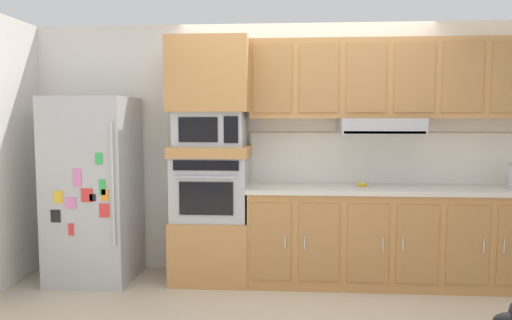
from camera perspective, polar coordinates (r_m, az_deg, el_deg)
ground_plane at (r=4.01m, az=6.29°, el=-17.83°), size 9.60×9.60×0.00m
back_kitchen_wall at (r=4.82m, az=5.89°, el=1.32°), size 6.20×0.12×2.50m
refrigerator at (r=4.81m, az=-19.04°, el=-3.37°), size 0.76×0.73×1.76m
oven_base_cabinet at (r=4.68m, az=-5.37°, el=-10.60°), size 0.74×0.62×0.60m
built_in_oven at (r=4.55m, az=-5.43°, el=-3.31°), size 0.70×0.62×0.60m
appliance_mid_shelf at (r=4.52m, az=-5.46°, el=1.09°), size 0.74×0.62×0.10m
microwave at (r=4.51m, az=-5.49°, el=3.75°), size 0.64×0.54×0.32m
appliance_upper_cabinet at (r=4.53m, az=-5.54°, el=10.09°), size 0.74×0.62×0.68m
lower_cabinet_run at (r=4.72m, az=18.00°, el=-8.93°), size 3.01×0.63×0.88m
countertop_slab at (r=4.64m, az=18.14°, el=-3.39°), size 3.05×0.64×0.04m
backsplash_panel at (r=4.89m, az=17.40°, el=0.23°), size 3.05×0.02×0.50m
upper_cabinet_with_hood at (r=4.72m, az=17.89°, el=8.96°), size 3.01×0.48×0.88m
screwdriver at (r=4.59m, az=12.80°, el=-2.92°), size 0.17×0.17×0.03m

